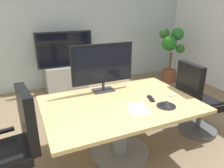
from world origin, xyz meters
The scene contains 12 objects.
ground_plane centered at (0.00, 0.00, 0.00)m, with size 7.31×7.31×0.00m, color #7A664C.
wall_back_glass_partition centered at (0.00, 2.98, 1.48)m, with size 6.31×0.10×2.96m, color #9EB2B7.
conference_table centered at (0.03, 0.14, 0.54)m, with size 1.81×1.22×0.72m.
office_chair_left centered at (-1.18, 0.03, 0.46)m, with size 0.62×0.60×1.09m.
office_chair_right centered at (1.25, 0.11, 0.46)m, with size 0.61×0.59×1.09m.
tv_monitor centered at (-0.01, 0.57, 1.08)m, with size 0.84×0.18×0.64m.
wall_display_unit centered at (-0.08, 2.62, 0.44)m, with size 1.20×0.36×1.31m.
potted_plant centered at (2.36, 2.09, 0.82)m, with size 0.65×0.63×1.33m.
conference_phone centered at (0.47, -0.17, 0.75)m, with size 0.22×0.22×0.07m.
remote_control centered at (0.42, 0.07, 0.73)m, with size 0.05×0.17×0.02m, color black.
whiteboard_marker centered at (0.73, 0.03, 0.73)m, with size 0.13×0.02×0.02m, color silver.
paper_notepad centered at (0.13, -0.11, 0.73)m, with size 0.21×0.30×0.01m, color white.
Camera 1 is at (-0.98, -1.88, 1.80)m, focal length 33.40 mm.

